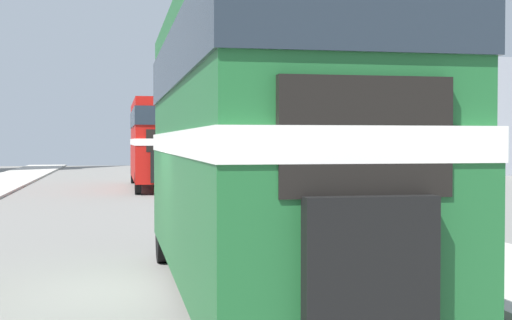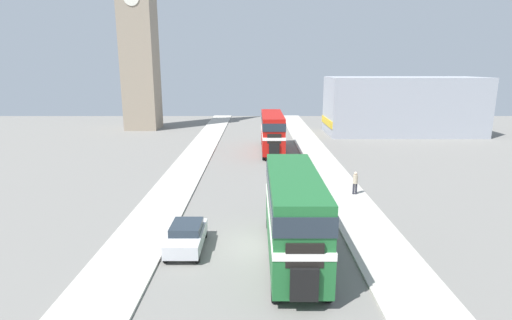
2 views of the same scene
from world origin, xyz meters
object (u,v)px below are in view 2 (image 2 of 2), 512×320
Objects in this scene: car_parked_near at (186,236)px; pedestrian_walking at (354,182)px; church_tower at (136,4)px; double_decker_bus at (293,209)px; bus_distant at (271,129)px.

pedestrian_walking is (11.40, 9.22, 0.38)m from car_parked_near.
pedestrian_walking is 46.29m from church_tower.
bus_distant is at bearing 90.06° from double_decker_bus.
double_decker_bus is 2.51× the size of car_parked_near.
car_parked_near is (-5.67, -25.68, -1.88)m from bus_distant.
church_tower reaches higher than double_decker_bus.
church_tower is (-19.84, 17.77, 16.29)m from bus_distant.
church_tower reaches higher than bus_distant.
bus_distant is at bearing -41.85° from church_tower.
double_decker_bus is 6.09m from car_parked_near.
church_tower is at bearing 114.08° from double_decker_bus.
bus_distant is 26.37m from car_parked_near.
double_decker_bus reaches higher than pedestrian_walking.
pedestrian_walking is (5.70, 10.23, -1.53)m from double_decker_bus.
double_decker_bus reaches higher than bus_distant.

